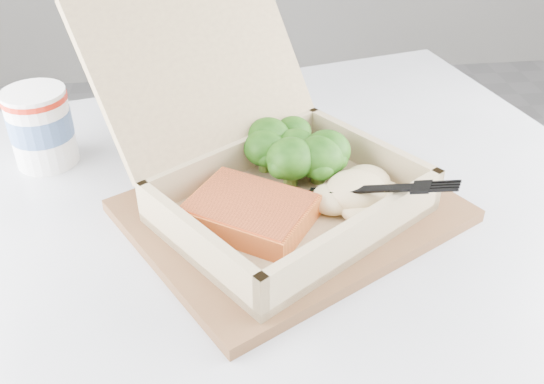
{
  "coord_description": "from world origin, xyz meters",
  "views": [
    {
      "loc": [
        -0.76,
        -0.54,
        1.11
      ],
      "look_at": [
        -0.7,
        -0.04,
        0.77
      ],
      "focal_mm": 40.0,
      "sensor_mm": 36.0,
      "label": 1
    }
  ],
  "objects": [
    {
      "name": "plastic_fork",
      "position": [
        -0.63,
        -0.05,
        0.78
      ],
      "size": [
        0.14,
        0.09,
        0.04
      ],
      "rotation": [
        0.0,
        0.0,
        4.19
      ],
      "color": "black",
      "rests_on": "mashed_potatoes"
    },
    {
      "name": "paper_cup",
      "position": [
        -0.95,
        0.12,
        0.77
      ],
      "size": [
        0.07,
        0.07,
        0.09
      ],
      "color": "white",
      "rests_on": "cafe_table"
    },
    {
      "name": "serving_tray",
      "position": [
        -0.68,
        -0.02,
        0.73
      ],
      "size": [
        0.4,
        0.38,
        0.01
      ],
      "primitive_type": "cube",
      "rotation": [
        0.0,
        0.0,
        0.51
      ],
      "color": "brown",
      "rests_on": "cafe_table"
    },
    {
      "name": "broccoli_pile",
      "position": [
        -0.66,
        0.03,
        0.77
      ],
      "size": [
        0.12,
        0.12,
        0.04
      ],
      "primitive_type": null,
      "color": "#327319",
      "rests_on": "takeout_container"
    },
    {
      "name": "cafe_table",
      "position": [
        -0.67,
        -0.05,
        0.54
      ],
      "size": [
        0.94,
        0.94,
        0.72
      ],
      "rotation": [
        0.0,
        0.0,
        0.23
      ],
      "color": "black",
      "rests_on": "floor"
    },
    {
      "name": "salmon_fillet",
      "position": [
        -0.72,
        -0.06,
        0.76
      ],
      "size": [
        0.14,
        0.14,
        0.02
      ],
      "primitive_type": "cube",
      "rotation": [
        0.0,
        0.0,
        0.98
      ],
      "color": "orange",
      "rests_on": "takeout_container"
    },
    {
      "name": "mashed_potatoes",
      "position": [
        -0.61,
        -0.04,
        0.77
      ],
      "size": [
        0.1,
        0.09,
        0.03
      ],
      "primitive_type": "ellipsoid",
      "color": "#CFB686",
      "rests_on": "takeout_container"
    },
    {
      "name": "receipt",
      "position": [
        -0.73,
        0.14,
        0.73
      ],
      "size": [
        0.08,
        0.14,
        0.0
      ],
      "primitive_type": "cube",
      "rotation": [
        0.0,
        0.0,
        -0.13
      ],
      "color": "silver",
      "rests_on": "cafe_table"
    },
    {
      "name": "takeout_container",
      "position": [
        -0.71,
        0.0,
        0.79
      ],
      "size": [
        0.37,
        0.38,
        0.2
      ],
      "rotation": [
        0.0,
        0.0,
        0.61
      ],
      "color": "tan",
      "rests_on": "serving_tray"
    }
  ]
}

